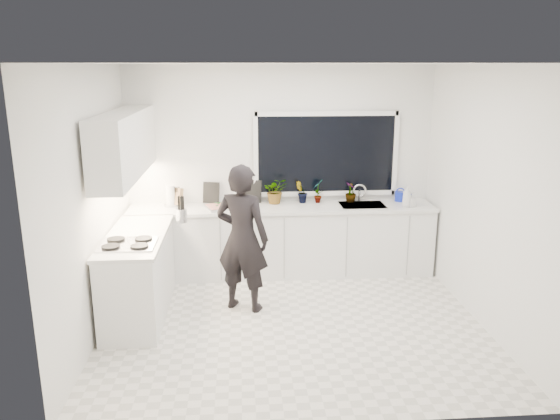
{
  "coord_description": "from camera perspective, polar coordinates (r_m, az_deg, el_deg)",
  "views": [
    {
      "loc": [
        -0.53,
        -5.36,
        2.69
      ],
      "look_at": [
        -0.11,
        0.4,
        1.15
      ],
      "focal_mm": 35.0,
      "sensor_mm": 36.0,
      "label": 1
    }
  ],
  "objects": [
    {
      "name": "pizza",
      "position": [
        7.0,
        -5.82,
        0.48
      ],
      "size": [
        0.5,
        0.43,
        0.01
      ],
      "primitive_type": "cube",
      "rotation": [
        0.0,
        0.0,
        0.35
      ],
      "color": "#B32417",
      "rests_on": "pizza_tray"
    },
    {
      "name": "watering_can",
      "position": [
        7.48,
        12.43,
        1.4
      ],
      "size": [
        0.14,
        0.14,
        0.13
      ],
      "primitive_type": "cylinder",
      "rotation": [
        0.0,
        0.0,
        0.01
      ],
      "color": "#1427BB",
      "rests_on": "countertop_back"
    },
    {
      "name": "window",
      "position": [
        7.26,
        4.83,
        5.85
      ],
      "size": [
        1.8,
        0.02,
        1.0
      ],
      "primitive_type": "cube",
      "color": "black",
      "rests_on": "wall_back"
    },
    {
      "name": "countertop_left",
      "position": [
        6.09,
        -14.81,
        -2.67
      ],
      "size": [
        0.62,
        1.6,
        0.04
      ],
      "primitive_type": "cube",
      "color": "silver",
      "rests_on": "base_cabinets_left"
    },
    {
      "name": "wall_left",
      "position": [
        5.72,
        -19.08,
        0.55
      ],
      "size": [
        0.02,
        3.5,
        2.7
      ],
      "primitive_type": "cube",
      "color": "white",
      "rests_on": "ground"
    },
    {
      "name": "base_cabinets_left",
      "position": [
        6.24,
        -14.53,
        -6.71
      ],
      "size": [
        0.58,
        1.6,
        0.88
      ],
      "primitive_type": "cube",
      "color": "white",
      "rests_on": "floor"
    },
    {
      "name": "picture_frame_small",
      "position": [
        7.23,
        -2.93,
        1.97
      ],
      "size": [
        0.24,
        0.09,
        0.3
      ],
      "primitive_type": "cube",
      "rotation": [
        0.0,
        0.0,
        -0.3
      ],
      "color": "black",
      "rests_on": "countertop_back"
    },
    {
      "name": "herb_plants",
      "position": [
        7.18,
        1.48,
        1.98
      ],
      "size": [
        1.26,
        0.28,
        0.34
      ],
      "color": "#26662D",
      "rests_on": "countertop_back"
    },
    {
      "name": "knife_block",
      "position": [
        7.19,
        -10.73,
        1.32
      ],
      "size": [
        0.16,
        0.14,
        0.22
      ],
      "primitive_type": "cube",
      "rotation": [
        0.0,
        0.0,
        -0.34
      ],
      "color": "#9A6748",
      "rests_on": "countertop_back"
    },
    {
      "name": "base_cabinets_back",
      "position": [
        7.19,
        0.24,
        -3.31
      ],
      "size": [
        3.92,
        0.58,
        0.88
      ],
      "primitive_type": "cube",
      "color": "white",
      "rests_on": "floor"
    },
    {
      "name": "pizza_tray",
      "position": [
        7.0,
        -5.82,
        0.34
      ],
      "size": [
        0.55,
        0.48,
        0.03
      ],
      "primitive_type": "cube",
      "rotation": [
        0.0,
        0.0,
        0.35
      ],
      "color": "#AFAFB3",
      "rests_on": "countertop_back"
    },
    {
      "name": "paper_towel_roll",
      "position": [
        7.16,
        -11.37,
        1.39
      ],
      "size": [
        0.14,
        0.14,
        0.26
      ],
      "primitive_type": "cylinder",
      "rotation": [
        0.0,
        0.0,
        -0.29
      ],
      "color": "silver",
      "rests_on": "countertop_back"
    },
    {
      "name": "upper_cabinets",
      "position": [
        6.24,
        -15.91,
        6.64
      ],
      "size": [
        0.34,
        2.1,
        0.7
      ],
      "primitive_type": "cube",
      "color": "white",
      "rests_on": "wall_left"
    },
    {
      "name": "stovetop",
      "position": [
        5.75,
        -15.65,
        -3.39
      ],
      "size": [
        0.56,
        0.48,
        0.03
      ],
      "primitive_type": "cube",
      "color": "black",
      "rests_on": "countertop_left"
    },
    {
      "name": "ceiling",
      "position": [
        5.38,
        1.5,
        15.15
      ],
      "size": [
        4.0,
        3.5,
        0.02
      ],
      "primitive_type": "cube",
      "color": "white",
      "rests_on": "wall_back"
    },
    {
      "name": "utensil_crock",
      "position": [
        6.42,
        -10.26,
        -0.57
      ],
      "size": [
        0.13,
        0.13,
        0.16
      ],
      "primitive_type": "cylinder",
      "rotation": [
        0.0,
        0.0,
        -0.02
      ],
      "color": "#B1B1B5",
      "rests_on": "countertop_left"
    },
    {
      "name": "wall_right",
      "position": [
        6.08,
        20.64,
        1.23
      ],
      "size": [
        0.02,
        3.5,
        2.7
      ],
      "primitive_type": "cube",
      "color": "white",
      "rests_on": "ground"
    },
    {
      "name": "picture_frame_large",
      "position": [
        7.24,
        -7.2,
        1.81
      ],
      "size": [
        0.22,
        0.08,
        0.28
      ],
      "primitive_type": "cube",
      "rotation": [
        0.0,
        0.0,
        -0.28
      ],
      "color": "black",
      "rests_on": "countertop_back"
    },
    {
      "name": "floor",
      "position": [
        6.02,
        1.33,
        -11.71
      ],
      "size": [
        4.0,
        3.5,
        0.02
      ],
      "primitive_type": "cube",
      "color": "beige",
      "rests_on": "ground"
    },
    {
      "name": "countertop_back",
      "position": [
        7.05,
        0.25,
        0.22
      ],
      "size": [
        3.94,
        0.62,
        0.04
      ],
      "primitive_type": "cube",
      "color": "silver",
      "rests_on": "base_cabinets_back"
    },
    {
      "name": "faucet",
      "position": [
        7.37,
        8.3,
        1.76
      ],
      "size": [
        0.03,
        0.03,
        0.22
      ],
      "primitive_type": "cylinder",
      "color": "silver",
      "rests_on": "countertop_back"
    },
    {
      "name": "soap_bottles",
      "position": [
        7.18,
        13.25,
        1.33
      ],
      "size": [
        0.2,
        0.15,
        0.29
      ],
      "color": "#D8BF66",
      "rests_on": "countertop_back"
    },
    {
      "name": "wall_back",
      "position": [
        7.26,
        0.06,
        4.3
      ],
      "size": [
        4.0,
        0.02,
        2.7
      ],
      "primitive_type": "cube",
      "color": "white",
      "rests_on": "ground"
    },
    {
      "name": "person",
      "position": [
        6.05,
        -3.96,
        -2.97
      ],
      "size": [
        0.72,
        0.61,
        1.67
      ],
      "primitive_type": "imported",
      "rotation": [
        0.0,
        0.0,
        2.73
      ],
      "color": "black",
      "rests_on": "floor"
    },
    {
      "name": "sink",
      "position": [
        7.22,
        8.58,
        0.16
      ],
      "size": [
        0.58,
        0.42,
        0.14
      ],
      "primitive_type": "cube",
      "color": "silver",
      "rests_on": "countertop_back"
    }
  ]
}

